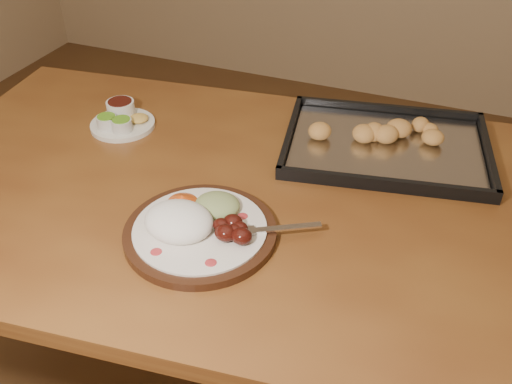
% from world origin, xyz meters
% --- Properties ---
extents(ground, '(4.00, 4.00, 0.00)m').
position_xyz_m(ground, '(0.00, 0.00, 0.00)').
color(ground, brown).
rests_on(ground, ground).
extents(dining_table, '(1.59, 1.06, 0.75)m').
position_xyz_m(dining_table, '(0.12, -0.05, 0.65)').
color(dining_table, brown).
rests_on(dining_table, ground).
extents(dinner_plate, '(0.36, 0.29, 0.07)m').
position_xyz_m(dinner_plate, '(0.11, -0.22, 0.77)').
color(dinner_plate, black).
rests_on(dinner_plate, dining_table).
extents(condiment_saucer, '(0.16, 0.16, 0.05)m').
position_xyz_m(condiment_saucer, '(-0.25, 0.09, 0.77)').
color(condiment_saucer, silver).
rests_on(condiment_saucer, dining_table).
extents(baking_tray, '(0.53, 0.43, 0.05)m').
position_xyz_m(baking_tray, '(0.39, 0.22, 0.76)').
color(baking_tray, black).
rests_on(baking_tray, dining_table).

